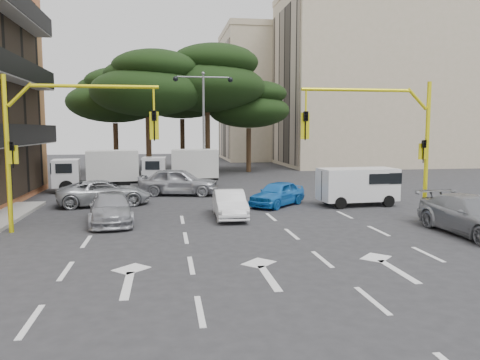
% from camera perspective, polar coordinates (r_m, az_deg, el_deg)
% --- Properties ---
extents(ground, '(120.00, 120.00, 0.00)m').
position_cam_1_polar(ground, '(17.54, -0.04, -6.84)').
color(ground, '#28282B').
rests_on(ground, ground).
extents(median_strip, '(1.40, 6.00, 0.15)m').
position_cam_1_polar(median_strip, '(33.21, -4.40, -0.53)').
color(median_strip, gray).
rests_on(median_strip, ground).
extents(apartment_beige_near, '(20.20, 12.15, 18.70)m').
position_cam_1_polar(apartment_beige_near, '(54.13, 16.01, 11.69)').
color(apartment_beige_near, '#BCB08D').
rests_on(apartment_beige_near, ground).
extents(apartment_beige_far, '(16.20, 12.15, 16.70)m').
position_cam_1_polar(apartment_beige_far, '(63.00, 5.37, 10.18)').
color(apartment_beige_far, '#BCB08D').
rests_on(apartment_beige_far, ground).
extents(pine_left_near, '(9.15, 9.15, 10.23)m').
position_cam_1_polar(pine_left_near, '(39.02, -11.13, 11.45)').
color(pine_left_near, '#382616').
rests_on(pine_left_near, ground).
extents(pine_center, '(9.98, 9.98, 11.16)m').
position_cam_1_polar(pine_center, '(41.23, -3.93, 12.23)').
color(pine_center, '#382616').
rests_on(pine_center, ground).
extents(pine_left_far, '(8.32, 8.32, 9.30)m').
position_cam_1_polar(pine_left_far, '(43.14, -14.97, 9.92)').
color(pine_left_far, '#382616').
rests_on(pine_left_far, ground).
extents(pine_right, '(7.49, 7.49, 8.37)m').
position_cam_1_polar(pine_right, '(43.58, 1.16, 9.18)').
color(pine_right, '#382616').
rests_on(pine_right, ground).
extents(pine_back, '(9.15, 9.15, 10.23)m').
position_cam_1_polar(pine_back, '(46.01, -7.03, 10.71)').
color(pine_back, '#382616').
rests_on(pine_back, ground).
extents(signal_mast_right, '(5.79, 0.37, 6.00)m').
position_cam_1_polar(signal_mast_right, '(21.12, 17.70, 5.71)').
color(signal_mast_right, yellow).
rests_on(signal_mast_right, ground).
extents(signal_mast_left, '(5.79, 0.37, 6.00)m').
position_cam_1_polar(signal_mast_left, '(19.31, -21.52, 5.55)').
color(signal_mast_left, yellow).
rests_on(signal_mast_left, ground).
extents(street_lamp_center, '(4.16, 0.36, 7.77)m').
position_cam_1_polar(street_lamp_center, '(33.01, -4.48, 8.74)').
color(street_lamp_center, slate).
rests_on(street_lamp_center, median_strip).
extents(car_white_hatch, '(1.40, 3.78, 1.23)m').
position_cam_1_polar(car_white_hatch, '(21.02, -1.28, -2.94)').
color(car_white_hatch, white).
rests_on(car_white_hatch, ground).
extents(car_blue_compact, '(3.70, 3.74, 1.28)m').
position_cam_1_polar(car_blue_compact, '(24.31, 4.59, -1.66)').
color(car_blue_compact, blue).
rests_on(car_blue_compact, ground).
extents(car_silver_wagon, '(2.27, 4.54, 1.26)m').
position_cam_1_polar(car_silver_wagon, '(20.60, -15.47, -3.31)').
color(car_silver_wagon, '#9B9CA2').
rests_on(car_silver_wagon, ground).
extents(car_silver_cross_a, '(5.08, 3.01, 1.32)m').
position_cam_1_polar(car_silver_cross_a, '(25.41, -16.21, -1.50)').
color(car_silver_cross_a, '#ABAFB4').
rests_on(car_silver_cross_a, ground).
extents(car_silver_cross_b, '(5.12, 2.95, 1.64)m').
position_cam_1_polar(car_silver_cross_b, '(28.42, -7.50, -0.19)').
color(car_silver_cross_b, '#AAACB3').
rests_on(car_silver_cross_b, ground).
extents(car_silver_parked, '(2.29, 5.14, 1.47)m').
position_cam_1_polar(car_silver_parked, '(19.67, 26.52, -3.90)').
color(car_silver_parked, gray).
rests_on(car_silver_parked, ground).
extents(van_white, '(4.08, 2.05, 1.99)m').
position_cam_1_polar(van_white, '(25.09, 14.12, -0.77)').
color(van_white, silver).
rests_on(van_white, ground).
extents(box_truck_a, '(5.54, 2.86, 2.61)m').
position_cam_1_polar(box_truck_a, '(31.29, -17.04, 1.07)').
color(box_truck_a, silver).
rests_on(box_truck_a, ground).
extents(box_truck_b, '(5.31, 2.38, 2.58)m').
position_cam_1_polar(box_truck_b, '(32.50, -7.19, 1.44)').
color(box_truck_b, silver).
rests_on(box_truck_b, ground).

